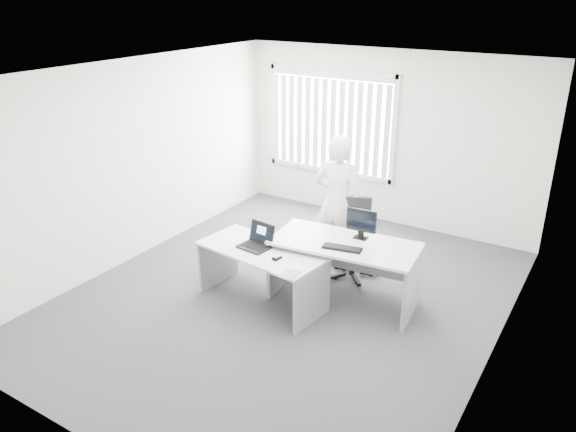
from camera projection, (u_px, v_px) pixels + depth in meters
The scene contains 18 objects.
ground at pixel (287, 297), 7.15m from camera, with size 6.00×6.00×0.00m, color #48484F.
wall_back at pixel (386, 139), 8.97m from camera, with size 5.00×0.02×2.80m, color silver.
wall_front at pixel (79, 309), 4.26m from camera, with size 5.00×0.02×2.80m, color silver.
wall_left at pixel (136, 161), 7.84m from camera, with size 0.02×6.00×2.80m, color silver.
wall_right at pixel (507, 241), 5.40m from camera, with size 0.02×6.00×2.80m, color silver.
ceiling at pixel (287, 73), 6.08m from camera, with size 5.00×6.00×0.02m, color white.
window at pixel (330, 122), 9.37m from camera, with size 2.32×0.06×1.76m, color silver.
blinds at pixel (328, 125), 9.34m from camera, with size 2.20×0.10×1.50m, color silver, non-canonical shape.
desk_near at pixel (262, 264), 6.86m from camera, with size 1.65×0.92×0.72m.
desk_far at pixel (344, 259), 6.86m from camera, with size 1.84×1.00×0.80m.
office_chair at pixel (353, 251), 7.62m from camera, with size 0.80×0.80×1.06m.
person at pixel (338, 202), 7.62m from camera, with size 0.69×0.45×1.89m, color white.
laptop at pixel (253, 237), 6.76m from camera, with size 0.37×0.33×0.29m, color black, non-canonical shape.
paper_sheet at pixel (279, 258), 6.58m from camera, with size 0.27×0.19×0.00m, color white.
mouse at pixel (277, 257), 6.53m from camera, with size 0.07×0.11×0.05m, color #AEAFB1, non-canonical shape.
booklet at pixel (290, 274), 6.19m from camera, with size 0.17×0.23×0.01m, color white.
keyboard at pixel (342, 248), 6.60m from camera, with size 0.47×0.16×0.02m, color black.
monitor at pixel (361, 224), 6.81m from camera, with size 0.38×0.11×0.38m, color black, non-canonical shape.
Camera 1 is at (3.29, -5.27, 3.69)m, focal length 35.00 mm.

